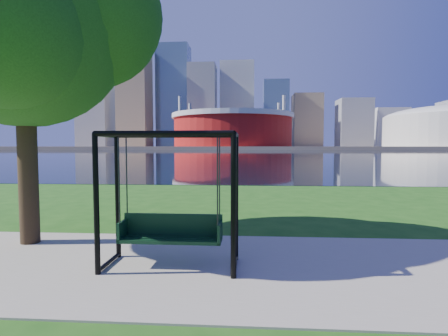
{
  "coord_description": "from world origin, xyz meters",
  "views": [
    {
      "loc": [
        0.71,
        -6.36,
        2.07
      ],
      "look_at": [
        0.26,
        0.0,
        1.68
      ],
      "focal_mm": 28.0,
      "sensor_mm": 36.0,
      "label": 1
    }
  ],
  "objects": [
    {
      "name": "ground",
      "position": [
        0.0,
        0.0,
        0.0
      ],
      "size": [
        900.0,
        900.0,
        0.0
      ],
      "primitive_type": "plane",
      "color": "#1E5114",
      "rests_on": "ground"
    },
    {
      "name": "path",
      "position": [
        0.0,
        -0.5,
        0.01
      ],
      "size": [
        120.0,
        4.0,
        0.03
      ],
      "primitive_type": "cube",
      "color": "#9E937F",
      "rests_on": "ground"
    },
    {
      "name": "river",
      "position": [
        0.0,
        102.0,
        0.01
      ],
      "size": [
        900.0,
        180.0,
        0.02
      ],
      "primitive_type": "cube",
      "color": "black",
      "rests_on": "ground"
    },
    {
      "name": "far_bank",
      "position": [
        0.0,
        306.0,
        1.0
      ],
      "size": [
        900.0,
        228.0,
        2.0
      ],
      "primitive_type": "cube",
      "color": "#937F60",
      "rests_on": "ground"
    },
    {
      "name": "stadium",
      "position": [
        -10.0,
        235.0,
        14.23
      ],
      "size": [
        83.0,
        83.0,
        32.0
      ],
      "color": "maroon",
      "rests_on": "far_bank"
    },
    {
      "name": "skyline",
      "position": [
        -4.27,
        319.39,
        35.89
      ],
      "size": [
        392.0,
        66.0,
        96.5
      ],
      "color": "gray",
      "rests_on": "far_bank"
    },
    {
      "name": "swing",
      "position": [
        -0.6,
        -0.57,
        1.12
      ],
      "size": [
        2.27,
        0.99,
        2.32
      ],
      "rotation": [
        0.0,
        0.0,
        -0.01
      ],
      "color": "black",
      "rests_on": "ground"
    },
    {
      "name": "park_tree",
      "position": [
        -3.96,
        0.71,
        4.72
      ],
      "size": [
        5.47,
        4.94,
        6.8
      ],
      "color": "black",
      "rests_on": "ground"
    }
  ]
}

